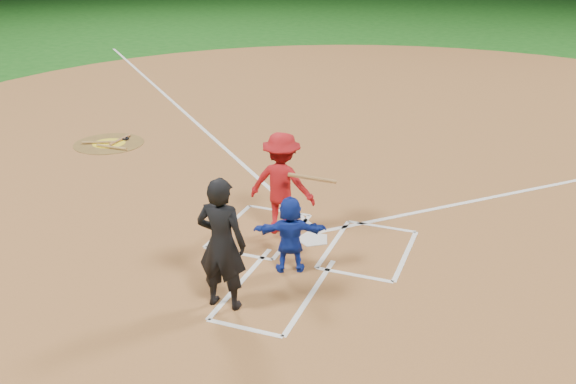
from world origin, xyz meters
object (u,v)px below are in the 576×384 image
(home_plate, at_px, (313,239))
(catcher, at_px, (290,234))
(umpire, at_px, (222,244))
(batter_at_plate, at_px, (282,184))
(on_deck_circle, at_px, (109,143))

(home_plate, xyz_separation_m, catcher, (0.01, -1.10, 0.60))
(home_plate, bearing_deg, umpire, 77.88)
(batter_at_plate, bearing_deg, umpire, -87.79)
(catcher, bearing_deg, on_deck_circle, -56.30)
(home_plate, bearing_deg, catcher, 90.27)
(home_plate, distance_m, catcher, 1.26)
(home_plate, height_order, umpire, umpire)
(umpire, bearing_deg, on_deck_circle, -45.58)
(home_plate, relative_size, on_deck_circle, 0.35)
(batter_at_plate, bearing_deg, home_plate, -9.66)
(on_deck_circle, bearing_deg, catcher, -33.79)
(umpire, distance_m, batter_at_plate, 2.48)
(home_plate, height_order, on_deck_circle, home_plate)
(home_plate, relative_size, catcher, 0.49)
(on_deck_circle, height_order, batter_at_plate, batter_at_plate)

